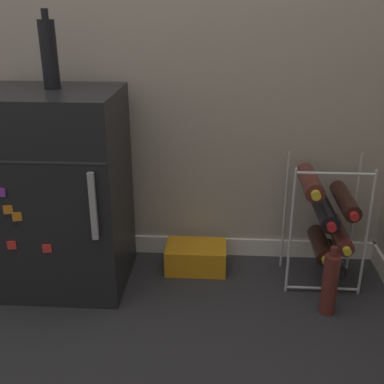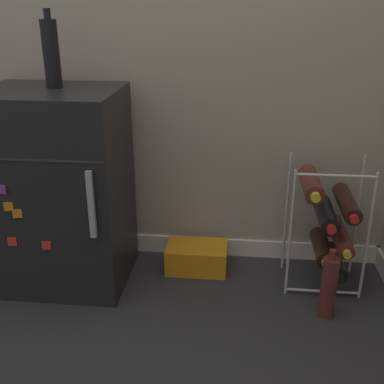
{
  "view_description": "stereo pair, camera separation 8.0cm",
  "coord_description": "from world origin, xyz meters",
  "px_view_note": "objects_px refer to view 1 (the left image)",
  "views": [
    {
      "loc": [
        0.23,
        -1.59,
        1.23
      ],
      "look_at": [
        0.11,
        0.34,
        0.44
      ],
      "focal_mm": 45.0,
      "sensor_mm": 36.0,
      "label": 1
    },
    {
      "loc": [
        0.31,
        -1.58,
        1.23
      ],
      "look_at": [
        0.11,
        0.34,
        0.44
      ],
      "focal_mm": 45.0,
      "sensor_mm": 36.0,
      "label": 2
    }
  ],
  "objects_px": {
    "mini_fridge": "(57,192)",
    "fridge_top_bottle": "(49,54)",
    "wine_rack": "(328,220)",
    "loose_bottle_floor": "(330,284)",
    "soda_box": "(196,257)"
  },
  "relations": [
    {
      "from": "mini_fridge",
      "to": "fridge_top_bottle",
      "type": "distance_m",
      "value": 0.58
    },
    {
      "from": "wine_rack",
      "to": "loose_bottle_floor",
      "type": "xyz_separation_m",
      "value": [
        -0.02,
        -0.25,
        -0.17
      ]
    },
    {
      "from": "soda_box",
      "to": "wine_rack",
      "type": "bearing_deg",
      "value": -5.83
    },
    {
      "from": "mini_fridge",
      "to": "fridge_top_bottle",
      "type": "xyz_separation_m",
      "value": [
        0.02,
        0.04,
        0.58
      ]
    },
    {
      "from": "fridge_top_bottle",
      "to": "loose_bottle_floor",
      "type": "bearing_deg",
      "value": -10.93
    },
    {
      "from": "mini_fridge",
      "to": "wine_rack",
      "type": "distance_m",
      "value": 1.2
    },
    {
      "from": "mini_fridge",
      "to": "soda_box",
      "type": "relative_size",
      "value": 3.06
    },
    {
      "from": "fridge_top_bottle",
      "to": "loose_bottle_floor",
      "type": "xyz_separation_m",
      "value": [
        1.15,
        -0.22,
        -0.88
      ]
    },
    {
      "from": "soda_box",
      "to": "fridge_top_bottle",
      "type": "distance_m",
      "value": 1.12
    },
    {
      "from": "mini_fridge",
      "to": "wine_rack",
      "type": "xyz_separation_m",
      "value": [
        1.19,
        0.07,
        -0.13
      ]
    },
    {
      "from": "mini_fridge",
      "to": "loose_bottle_floor",
      "type": "relative_size",
      "value": 2.86
    },
    {
      "from": "wine_rack",
      "to": "fridge_top_bottle",
      "type": "distance_m",
      "value": 1.37
    },
    {
      "from": "mini_fridge",
      "to": "soda_box",
      "type": "height_order",
      "value": "mini_fridge"
    },
    {
      "from": "fridge_top_bottle",
      "to": "loose_bottle_floor",
      "type": "distance_m",
      "value": 1.46
    },
    {
      "from": "wine_rack",
      "to": "fridge_top_bottle",
      "type": "xyz_separation_m",
      "value": [
        -1.17,
        -0.03,
        0.71
      ]
    }
  ]
}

